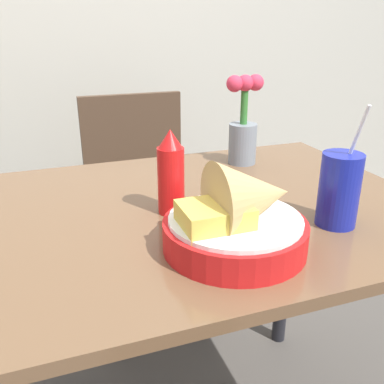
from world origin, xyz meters
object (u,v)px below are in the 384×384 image
Objects in this scene: ketchup_bottle at (172,173)px; chair_far_window at (140,189)px; food_basket at (240,218)px; drink_cup at (339,192)px; flower_vase at (243,127)px.

chair_far_window is at bearing 82.73° from ketchup_bottle.
ketchup_bottle is (-0.07, 0.19, 0.03)m from food_basket.
drink_cup is 0.99× the size of flower_vase.
flower_vase is (0.20, -0.49, 0.34)m from chair_far_window.
food_basket is 0.50m from flower_vase.
flower_vase is (-0.00, 0.43, 0.04)m from drink_cup.
drink_cup is at bearing -89.97° from flower_vase.
chair_far_window is at bearing 88.31° from food_basket.
ketchup_bottle is 0.73× the size of flower_vase.
food_basket is at bearing -116.57° from flower_vase.
ketchup_bottle is at bearing 150.11° from drink_cup.
chair_far_window is 3.57× the size of flower_vase.
flower_vase is (0.22, 0.45, 0.05)m from food_basket.
food_basket is 1.04× the size of flower_vase.
food_basket is 1.42× the size of ketchup_bottle.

